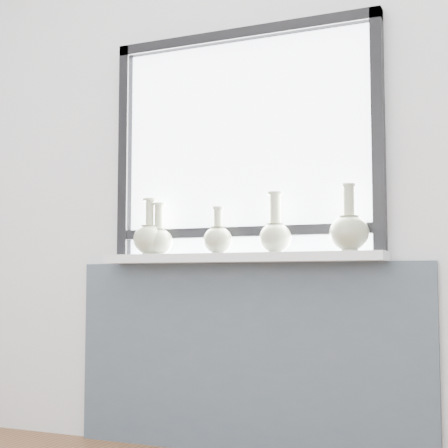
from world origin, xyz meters
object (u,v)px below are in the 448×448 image
at_px(windowsill, 238,258).
at_px(vase_d, 275,234).
at_px(vase_e, 349,230).
at_px(vase_a, 150,237).
at_px(vase_b, 159,239).
at_px(vase_c, 218,238).

relative_size(windowsill, vase_d, 4.91).
xyz_separation_m(windowsill, vase_e, (0.51, -0.03, 0.11)).
height_order(vase_a, vase_d, vase_d).
bearing_deg(vase_e, vase_d, 174.10).
bearing_deg(vase_e, vase_b, 178.87).
distance_m(windowsill, vase_c, 0.13).
distance_m(vase_a, vase_b, 0.05).
height_order(vase_b, vase_e, vase_e).
bearing_deg(windowsill, vase_d, 2.05).
height_order(windowsill, vase_d, vase_d).
bearing_deg(vase_d, windowsill, -177.95).
bearing_deg(vase_e, vase_c, 179.17).
xyz_separation_m(vase_a, vase_b, (0.04, 0.01, -0.01)).
xyz_separation_m(windowsill, vase_c, (-0.09, -0.02, 0.09)).
height_order(windowsill, vase_c, vase_c).
distance_m(vase_d, vase_e, 0.34).
distance_m(windowsill, vase_d, 0.20).
distance_m(vase_b, vase_e, 0.91).
bearing_deg(vase_c, windowsill, 12.25).
xyz_separation_m(vase_b, vase_c, (0.31, -0.01, -0.00)).
distance_m(vase_a, vase_d, 0.62).
relative_size(windowsill, vase_a, 4.98).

